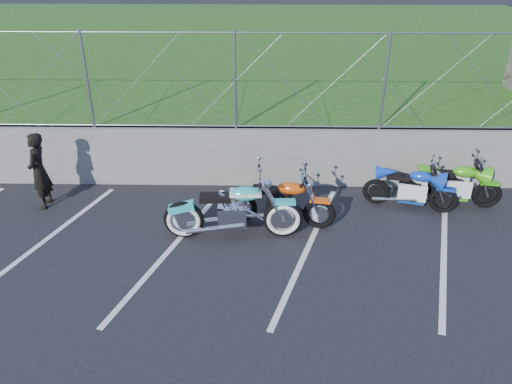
{
  "coord_description": "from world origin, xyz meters",
  "views": [
    {
      "loc": [
        1.62,
        -6.41,
        4.98
      ],
      "look_at": [
        1.46,
        1.3,
        0.94
      ],
      "focal_mm": 35.0,
      "sensor_mm": 36.0,
      "label": 1
    }
  ],
  "objects_px": {
    "sportbike_green": "(454,186)",
    "person_standing": "(39,171)",
    "cruiser_turquoise": "(235,212)",
    "naked_orange": "(281,204)",
    "sportbike_blue": "(411,190)"
  },
  "relations": [
    {
      "from": "naked_orange",
      "to": "person_standing",
      "type": "relative_size",
      "value": 1.33
    },
    {
      "from": "sportbike_green",
      "to": "sportbike_blue",
      "type": "distance_m",
      "value": 0.9
    },
    {
      "from": "cruiser_turquoise",
      "to": "sportbike_blue",
      "type": "bearing_deg",
      "value": 15.96
    },
    {
      "from": "naked_orange",
      "to": "sportbike_green",
      "type": "height_order",
      "value": "naked_orange"
    },
    {
      "from": "sportbike_green",
      "to": "person_standing",
      "type": "height_order",
      "value": "person_standing"
    },
    {
      "from": "sportbike_blue",
      "to": "person_standing",
      "type": "relative_size",
      "value": 1.15
    },
    {
      "from": "naked_orange",
      "to": "person_standing",
      "type": "bearing_deg",
      "value": -178.13
    },
    {
      "from": "person_standing",
      "to": "sportbike_green",
      "type": "bearing_deg",
      "value": 88.73
    },
    {
      "from": "cruiser_turquoise",
      "to": "sportbike_green",
      "type": "height_order",
      "value": "cruiser_turquoise"
    },
    {
      "from": "sportbike_green",
      "to": "naked_orange",
      "type": "bearing_deg",
      "value": -159.06
    },
    {
      "from": "sportbike_green",
      "to": "person_standing",
      "type": "distance_m",
      "value": 8.28
    },
    {
      "from": "person_standing",
      "to": "cruiser_turquoise",
      "type": "bearing_deg",
      "value": 72.14
    },
    {
      "from": "cruiser_turquoise",
      "to": "person_standing",
      "type": "height_order",
      "value": "person_standing"
    },
    {
      "from": "naked_orange",
      "to": "sportbike_blue",
      "type": "height_order",
      "value": "naked_orange"
    },
    {
      "from": "cruiser_turquoise",
      "to": "naked_orange",
      "type": "height_order",
      "value": "cruiser_turquoise"
    }
  ]
}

